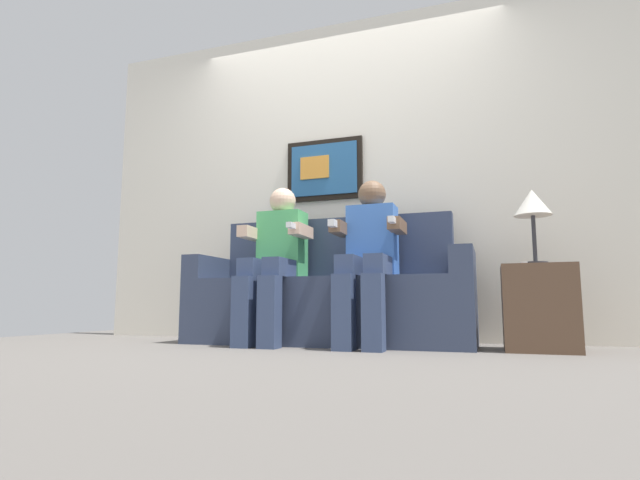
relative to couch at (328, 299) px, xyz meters
The scene contains 8 objects.
ground_plane 0.45m from the couch, 90.00° to the right, with size 5.67×5.67×0.00m, color #66605B.
back_wall_assembly 1.08m from the couch, 90.59° to the left, with size 4.36×0.10×2.60m.
couch is the anchor object (origin of this frame).
person_on_left 0.47m from the couch, 153.15° to the right, with size 0.46×0.56×1.11m.
person_on_right 0.47m from the couch, 26.88° to the right, with size 0.46×0.56×1.11m.
side_table_right 1.34m from the couch, ahead, with size 0.40×0.40×0.50m.
table_lamp 1.44m from the couch, ahead, with size 0.22×0.22×0.46m.
spare_remote_on_table 1.28m from the couch, ahead, with size 0.04×0.13×0.02m, color white.
Camera 1 is at (1.07, -2.97, 0.26)m, focal length 27.89 mm.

